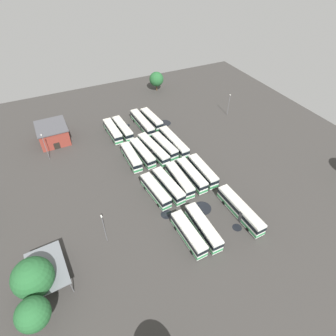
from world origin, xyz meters
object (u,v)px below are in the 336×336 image
bus_row0_slot0 (240,210)px  bus_row3_slot3 (123,129)px  tree_east_edge (156,79)px  bus_row1_slot1 (192,175)px  tree_south_edge (33,278)px  bus_row3_slot0 (152,119)px  lamp_post_mid_lot (229,104)px  bus_row2_slot0 (174,142)px  lamp_post_by_building (45,146)px  bus_row2_slot4 (131,157)px  bus_row2_slot3 (142,153)px  bus_row0_slot3 (203,227)px  lamp_post_far_corner (104,228)px  bus_row1_slot3 (168,186)px  bus_row3_slot1 (142,123)px  bus_row1_slot4 (156,191)px  tree_northeast (33,314)px  bus_row0_slot4 (188,234)px  bus_row1_slot0 (203,171)px  maintenance_shelter (47,269)px  bus_row2_slot1 (164,146)px  bus_row1_slot2 (180,180)px  depot_building (53,133)px

bus_row0_slot0 → bus_row3_slot3: same height
bus_row0_slot0 → tree_east_edge: tree_east_edge is taller
bus_row1_slot1 → tree_south_edge: 42.67m
bus_row3_slot0 → lamp_post_mid_lot: lamp_post_mid_lot is taller
bus_row2_slot0 → lamp_post_by_building: bearing=73.5°
bus_row0_slot0 → tree_south_edge: bearing=88.8°
bus_row2_slot4 → bus_row2_slot3: bearing=-85.4°
bus_row0_slot3 → lamp_post_far_corner: size_ratio=1.46×
bus_row1_slot3 → bus_row3_slot1: 31.13m
bus_row1_slot4 → tree_northeast: (-19.74, 29.63, 3.61)m
bus_row3_slot3 → tree_east_edge: 33.72m
bus_row0_slot0 → bus_row2_slot4: size_ratio=1.31×
bus_row1_slot1 → tree_south_edge: bearing=109.8°
bus_row1_slot1 → lamp_post_far_corner: (-8.75, 25.80, 2.68)m
bus_row3_slot1 → lamp_post_mid_lot: 31.42m
bus_row0_slot4 → lamp_post_by_building: lamp_post_by_building is taller
bus_row1_slot0 → bus_row1_slot3: bearing=95.7°
bus_row1_slot3 → lamp_post_mid_lot: bearing=-54.6°
bus_row1_slot0 → bus_row2_slot4: size_ratio=1.05×
bus_row1_slot3 → maintenance_shelter: maintenance_shelter is taller
lamp_post_by_building → tree_south_edge: 40.86m
bus_row2_slot3 → bus_row3_slot1: 16.44m
bus_row1_slot0 → bus_row2_slot3: (14.34, 11.72, 0.00)m
bus_row2_slot3 → bus_row2_slot1: bearing=-87.7°
bus_row2_slot0 → bus_row2_slot4: same height
bus_row2_slot0 → bus_row2_slot3: bearing=94.5°
bus_row1_slot1 → bus_row3_slot1: (29.79, 2.19, 0.00)m
bus_row1_slot3 → bus_row2_slot4: 15.79m
bus_row2_slot1 → tree_east_edge: tree_east_edge is taller
bus_row1_slot1 → bus_row2_slot3: bearing=29.5°
lamp_post_by_building → tree_east_edge: bearing=-59.1°
bus_row2_slot1 → lamp_post_far_corner: 34.30m
bus_row1_slot2 → bus_row1_slot3: same height
bus_row2_slot1 → maintenance_shelter: 45.86m
bus_row3_slot0 → tree_south_edge: tree_south_edge is taller
bus_row3_slot0 → tree_northeast: bearing=140.7°
bus_row1_slot0 → bus_row1_slot1: same height
bus_row1_slot0 → lamp_post_mid_lot: 35.24m
bus_row1_slot3 → lamp_post_far_corner: (-7.83, 18.53, 2.68)m
bus_row3_slot1 → bus_row1_slot2: bearing=177.1°
bus_row0_slot0 → tree_south_edge: size_ratio=1.61×
bus_row1_slot2 → bus_row1_slot1: bearing=-86.1°
bus_row2_slot0 → depot_building: depot_building is taller
bus_row1_slot1 → bus_row1_slot4: size_ratio=1.06×
bus_row3_slot3 → tree_east_edge: (24.50, -22.98, 2.96)m
bus_row2_slot3 → depot_building: size_ratio=1.16×
bus_row2_slot4 → tree_northeast: 45.57m
bus_row1_slot3 → lamp_post_far_corner: size_ratio=1.47×
bus_row3_slot0 → lamp_post_far_corner: (-39.37, 27.34, 2.68)m
bus_row2_slot1 → maintenance_shelter: size_ratio=1.10×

